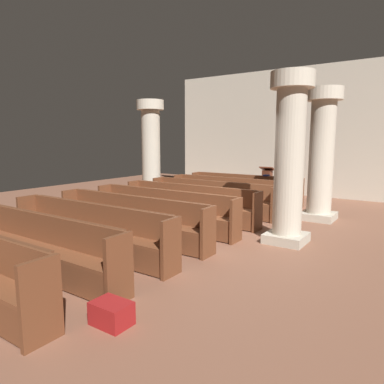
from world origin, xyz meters
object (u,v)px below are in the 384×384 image
(pew_row_4, at_px, (163,209))
(pew_row_5, at_px, (131,217))
(pew_row_0, at_px, (244,188))
(pillar_aisle_rear, at_px, (289,156))
(pew_row_7, at_px, (34,242))
(hymn_book, at_px, (266,175))
(kneeler_box_red, at_px, (112,313))
(pew_row_3, at_px, (189,202))
(pillar_aisle_side, at_px, (322,152))
(pew_row_6, at_px, (89,228))
(pew_row_2, at_px, (211,196))
(lectern, at_px, (267,185))
(pillar_far_side, at_px, (151,149))
(pew_row_1, at_px, (229,192))

(pew_row_4, relative_size, pew_row_5, 1.00)
(pew_row_0, distance_m, pillar_aisle_rear, 4.63)
(pew_row_7, height_order, pillar_aisle_rear, pillar_aisle_rear)
(pew_row_0, height_order, hymn_book, hymn_book)
(pew_row_0, height_order, kneeler_box_red, pew_row_0)
(pew_row_3, height_order, hymn_book, hymn_book)
(pillar_aisle_side, relative_size, pillar_aisle_rear, 1.00)
(pew_row_0, distance_m, pew_row_6, 6.20)
(kneeler_box_red, bearing_deg, pillar_aisle_side, 85.27)
(pew_row_3, bearing_deg, pew_row_2, 90.00)
(pillar_aisle_side, height_order, pillar_aisle_rear, same)
(lectern, bearing_deg, hymn_book, -69.57)
(pew_row_4, bearing_deg, lectern, 86.76)
(pillar_far_side, distance_m, kneeler_box_red, 7.89)
(pew_row_4, bearing_deg, pew_row_6, -90.00)
(pew_row_5, relative_size, hymn_book, 17.47)
(pew_row_6, distance_m, pew_row_7, 1.03)
(pillar_aisle_rear, bearing_deg, pew_row_6, -135.45)
(pew_row_2, distance_m, lectern, 3.26)
(pew_row_1, distance_m, hymn_book, 1.45)
(pew_row_4, bearing_deg, kneeler_box_red, -59.13)
(pew_row_3, height_order, pillar_far_side, pillar_far_side)
(pillar_aisle_rear, distance_m, hymn_book, 4.34)
(pew_row_2, xyz_separation_m, pew_row_5, (0.00, -3.10, 0.00))
(pew_row_1, height_order, pew_row_6, same)
(pew_row_6, xyz_separation_m, pillar_far_side, (-2.59, 4.69, 1.22))
(pew_row_6, bearing_deg, pew_row_3, 90.00)
(pew_row_1, xyz_separation_m, pew_row_7, (0.00, -6.20, 0.00))
(pew_row_2, distance_m, hymn_book, 2.39)
(pew_row_1, distance_m, pew_row_6, 5.17)
(pew_row_2, distance_m, pillar_far_side, 2.92)
(pew_row_6, height_order, lectern, lectern)
(pew_row_6, bearing_deg, pillar_aisle_rear, 44.55)
(pew_row_1, xyz_separation_m, pew_row_3, (0.00, -2.07, 0.00))
(pew_row_6, distance_m, lectern, 7.38)
(pew_row_6, bearing_deg, pillar_aisle_side, 62.08)
(pew_row_2, distance_m, pew_row_5, 3.10)
(hymn_book, bearing_deg, pillar_aisle_side, -35.46)
(pew_row_5, distance_m, pew_row_6, 1.03)
(pew_row_7, height_order, pillar_aisle_side, pillar_aisle_side)
(pew_row_7, relative_size, hymn_book, 17.47)
(pew_row_5, distance_m, lectern, 6.35)
(pew_row_2, relative_size, pew_row_7, 1.00)
(pew_row_5, bearing_deg, pillar_aisle_rear, 30.67)
(pew_row_0, relative_size, pew_row_1, 1.00)
(pew_row_2, height_order, pew_row_6, same)
(pew_row_0, xyz_separation_m, pew_row_5, (0.00, -5.17, 0.00))
(pillar_far_side, relative_size, lectern, 2.98)
(pillar_far_side, bearing_deg, pew_row_3, -31.57)
(pillar_far_side, xyz_separation_m, kneeler_box_red, (4.70, -6.15, -1.55))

